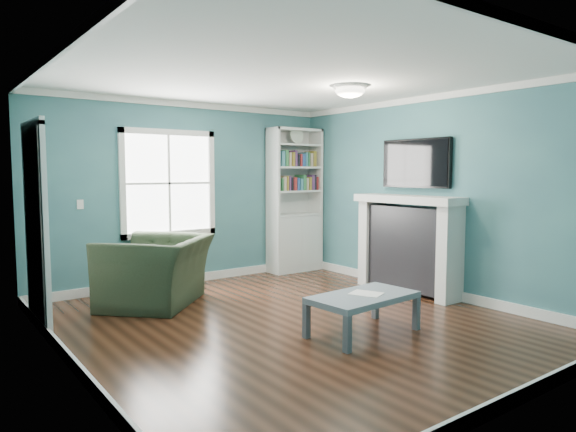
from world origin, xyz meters
TOP-DOWN VIEW (x-y plane):
  - floor at (0.00, 0.00)m, footprint 5.00×5.00m
  - room_walls at (0.00, 0.00)m, footprint 5.00×5.00m
  - trim at (0.00, 0.00)m, footprint 4.50×5.00m
  - window at (-0.30, 2.49)m, footprint 1.40×0.06m
  - bookshelf at (1.77, 2.30)m, footprint 0.90×0.35m
  - fireplace at (2.08, 0.20)m, footprint 0.44×1.58m
  - tv at (2.20, 0.20)m, footprint 0.06×1.10m
  - door at (-2.22, 1.40)m, footprint 0.12×0.98m
  - ceiling_fixture at (0.90, 0.10)m, footprint 0.38×0.38m
  - light_switch at (-1.50, 2.48)m, footprint 0.08×0.01m
  - recliner at (-0.87, 1.60)m, footprint 1.47×1.47m
  - coffee_table at (0.34, -0.71)m, footprint 1.14×0.68m
  - paper_sheet at (0.39, -0.71)m, footprint 0.34×0.37m

SIDE VIEW (x-z plane):
  - floor at x=0.00m, z-range 0.00..0.00m
  - coffee_table at x=0.34m, z-range 0.15..0.55m
  - paper_sheet at x=0.39m, z-range 0.40..0.40m
  - recliner at x=-0.87m, z-range 0.00..1.10m
  - fireplace at x=2.08m, z-range -0.01..1.29m
  - bookshelf at x=1.77m, z-range -0.23..2.08m
  - door at x=-2.22m, z-range -0.01..2.16m
  - light_switch at x=-1.50m, z-range 1.14..1.26m
  - trim at x=0.00m, z-range -0.06..2.54m
  - window at x=-0.30m, z-range 0.70..2.20m
  - room_walls at x=0.00m, z-range -0.92..4.08m
  - tv at x=2.20m, z-range 1.40..2.05m
  - ceiling_fixture at x=0.90m, z-range 2.47..2.63m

